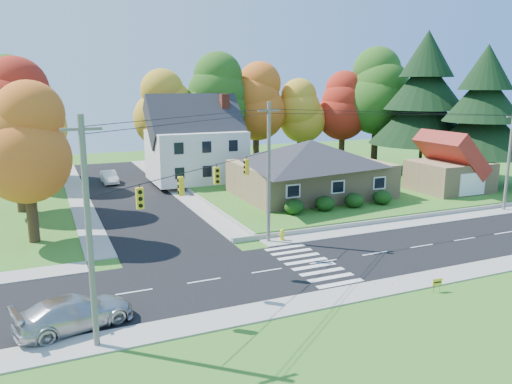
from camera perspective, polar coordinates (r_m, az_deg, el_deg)
ground at (r=32.55m, az=7.73°, el=-7.92°), size 120.00×120.00×0.00m
road_main at (r=32.55m, az=7.73°, el=-7.91°), size 90.00×8.00×0.02m
road_cross at (r=53.84m, az=-14.35°, el=-0.13°), size 8.00×44.00×0.02m
sidewalk_north at (r=36.67m, az=3.69°, el=-5.45°), size 90.00×2.00×0.08m
sidewalk_south at (r=28.69m, az=12.97°, el=-10.88°), size 90.00×2.00×0.08m
lawn at (r=56.35m, az=8.08°, el=0.92°), size 30.00×30.00×0.50m
ranch_house at (r=49.07m, az=6.23°, el=2.88°), size 14.60×10.60×5.40m
colonial_house at (r=56.78m, az=-6.87°, el=5.47°), size 10.40×8.40×9.60m
garage at (r=54.42m, az=21.31°, el=2.58°), size 7.30×6.30×4.60m
hedge_row at (r=44.03m, az=9.57°, el=-1.11°), size 10.70×1.70×1.27m
traffic_infrastructure at (r=32.24m, az=6.52°, el=1.41°), size 38.10×10.66×10.00m
tree_lot_0 at (r=61.74m, az=-10.42°, el=9.36°), size 6.72×6.72×12.51m
tree_lot_1 at (r=62.38m, az=-4.79°, el=10.74°), size 7.84×7.84×14.60m
tree_lot_2 at (r=65.49m, az=-0.01°, el=10.27°), size 7.28×7.28×13.56m
tree_lot_3 at (r=67.28m, az=5.09°, el=9.16°), size 6.16×6.16×11.47m
tree_lot_4 at (r=69.46m, az=9.92°, el=9.66°), size 6.72×6.72×12.51m
tree_lot_5 at (r=70.07m, az=13.69°, el=11.13°), size 8.40×8.40×15.64m
conifer_east_a at (r=64.53m, az=18.69°, el=10.00°), size 12.80×12.80×16.96m
conifer_east_b at (r=59.59m, az=24.51°, el=8.35°), size 11.20×11.20×14.84m
tree_west_0 at (r=38.28m, az=-24.87°, el=5.10°), size 6.16×6.16×11.47m
tree_west_1 at (r=48.18m, az=-26.00°, el=7.79°), size 7.28×7.28×13.56m
tree_west_2 at (r=58.17m, az=-24.60°, el=7.81°), size 6.72×6.72×12.51m
tree_west_3 at (r=66.16m, az=-26.36°, el=9.19°), size 7.84×7.84×14.60m
silver_sedan at (r=25.19m, az=-19.99°, el=-12.81°), size 5.72×3.39×1.55m
white_car at (r=59.71m, az=-16.42°, el=1.65°), size 1.69×4.40×1.43m
fire_hydrant at (r=36.32m, az=3.00°, el=-4.96°), size 0.51×0.41×0.91m
yard_sign at (r=29.42m, az=20.02°, el=-9.69°), size 0.60×0.09×0.75m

